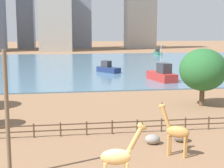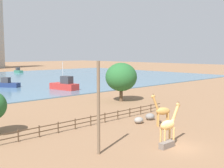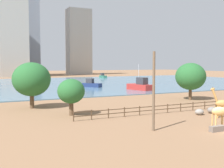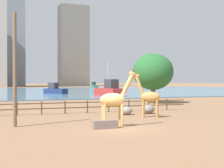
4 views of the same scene
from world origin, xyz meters
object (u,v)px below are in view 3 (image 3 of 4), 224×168
at_px(boat_barge, 103,76).
at_px(tree_left_large, 32,79).
at_px(giraffe_tall, 221,103).
at_px(tree_right_tall, 191,77).
at_px(boulder_near_fence, 199,112).
at_px(boat_tug, 140,86).
at_px(boulder_by_pole, 212,110).
at_px(giraffe_companion, 220,111).
at_px(utility_pole, 154,91).
at_px(feeding_trough, 217,129).
at_px(boat_sailboat, 92,84).
at_px(tree_center_broad, 71,91).

bearing_deg(boat_barge, tree_left_large, -31.67).
distance_m(giraffe_tall, tree_left_large, 28.54).
distance_m(giraffe_tall, tree_right_tall, 19.06).
relative_size(giraffe_tall, tree_right_tall, 0.57).
relative_size(giraffe_tall, boulder_near_fence, 3.17).
bearing_deg(boat_tug, boulder_by_pole, 154.95).
bearing_deg(giraffe_companion, giraffe_tall, 47.69).
height_order(utility_pole, feeding_trough, utility_pole).
bearing_deg(giraffe_companion, utility_pole, 163.92).
bearing_deg(boat_sailboat, tree_left_large, -70.59).
bearing_deg(boulder_by_pole, boat_barge, 74.76).
height_order(giraffe_tall, boat_barge, giraffe_tall).
relative_size(utility_pole, tree_center_broad, 1.66).
xyz_separation_m(utility_pole, tree_right_tall, (21.34, 18.54, 0.42)).
bearing_deg(utility_pole, feeding_trough, -28.49).
xyz_separation_m(utility_pole, boat_barge, (41.15, 106.03, -3.20)).
distance_m(giraffe_tall, boat_tug, 38.63).
bearing_deg(tree_center_broad, boulder_by_pole, -20.88).
xyz_separation_m(giraffe_tall, giraffe_companion, (-5.30, -4.79, 0.08)).
height_order(boulder_near_fence, tree_center_broad, tree_center_broad).
bearing_deg(giraffe_companion, feeding_trough, -146.51).
distance_m(boulder_by_pole, tree_center_broad, 20.35).
xyz_separation_m(giraffe_tall, boat_tug, (10.32, 37.22, -0.59)).
xyz_separation_m(utility_pole, tree_left_large, (-8.91, 21.19, 0.44)).
distance_m(boulder_near_fence, boat_barge, 105.40).
xyz_separation_m(giraffe_companion, utility_pole, (-6.81, 2.70, 2.20)).
xyz_separation_m(giraffe_tall, tree_center_broad, (-17.24, 10.34, 1.40)).
bearing_deg(tree_left_large, boat_barge, 59.45).
distance_m(tree_left_large, tree_center_broad, 9.64).
xyz_separation_m(feeding_trough, boat_barge, (35.26, 109.22, 0.71)).
bearing_deg(boat_tug, tree_center_broad, 123.62).
bearing_deg(boulder_by_pole, boat_sailboat, 89.31).
height_order(utility_pole, tree_left_large, utility_pole).
distance_m(tree_center_broad, boat_barge, 104.44).
xyz_separation_m(feeding_trough, boat_sailboat, (8.38, 57.02, 0.77)).
bearing_deg(utility_pole, giraffe_tall, 9.77).
bearing_deg(giraffe_tall, giraffe_companion, 76.73).
xyz_separation_m(giraffe_companion, tree_center_broad, (-11.95, 15.13, 1.32)).
bearing_deg(boat_sailboat, boat_tug, -5.90).
distance_m(boulder_near_fence, feeding_trough, 9.71).
height_order(boulder_by_pole, tree_center_broad, tree_center_broad).
height_order(feeding_trough, tree_right_tall, tree_right_tall).
distance_m(feeding_trough, boat_sailboat, 57.64).
xyz_separation_m(utility_pole, boat_tug, (22.42, 39.30, -2.86)).
relative_size(boulder_by_pole, boat_barge, 0.24).
height_order(feeding_trough, boat_barge, boat_barge).
bearing_deg(boat_barge, feeding_trough, -19.02).
relative_size(giraffe_tall, feeding_trough, 2.31).
bearing_deg(tree_center_broad, giraffe_tall, -30.96).
relative_size(giraffe_companion, feeding_trough, 2.36).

